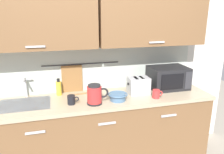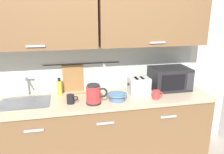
{
  "view_description": "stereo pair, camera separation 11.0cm",
  "coord_description": "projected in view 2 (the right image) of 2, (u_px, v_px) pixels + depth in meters",
  "views": [
    {
      "loc": [
        -0.47,
        -1.97,
        1.82
      ],
      "look_at": [
        0.14,
        0.33,
        1.12
      ],
      "focal_mm": 35.56,
      "sensor_mm": 36.0,
      "label": 1
    },
    {
      "loc": [
        -0.36,
        -1.99,
        1.82
      ],
      "look_at": [
        0.14,
        0.33,
        1.12
      ],
      "focal_mm": 35.56,
      "sensor_mm": 36.0,
      "label": 2
    }
  ],
  "objects": [
    {
      "name": "microwave",
      "position": [
        170.0,
        78.0,
        2.72
      ],
      "size": [
        0.46,
        0.35,
        0.27
      ],
      "color": "black",
      "rests_on": "counter_unit"
    },
    {
      "name": "dish_soap_bottle",
      "position": [
        59.0,
        87.0,
        2.55
      ],
      "size": [
        0.06,
        0.06,
        0.2
      ],
      "color": "yellow",
      "rests_on": "counter_unit"
    },
    {
      "name": "mug_near_sink",
      "position": [
        71.0,
        99.0,
        2.3
      ],
      "size": [
        0.12,
        0.08,
        0.09
      ],
      "color": "black",
      "rests_on": "counter_unit"
    },
    {
      "name": "mixing_bowl",
      "position": [
        117.0,
        96.0,
        2.38
      ],
      "size": [
        0.21,
        0.21,
        0.08
      ],
      "color": "#4C7093",
      "rests_on": "counter_unit"
    },
    {
      "name": "toaster",
      "position": [
        139.0,
        86.0,
        2.57
      ],
      "size": [
        0.26,
        0.17,
        0.19
      ],
      "color": "#B7BABF",
      "rests_on": "counter_unit"
    },
    {
      "name": "sink_faucet",
      "position": [
        27.0,
        84.0,
        2.49
      ],
      "size": [
        0.09,
        0.17,
        0.22
      ],
      "color": "#B2B5BA",
      "rests_on": "counter_unit"
    },
    {
      "name": "mug_by_kettle",
      "position": [
        156.0,
        95.0,
        2.43
      ],
      "size": [
        0.12,
        0.08,
        0.09
      ],
      "color": "red",
      "rests_on": "counter_unit"
    },
    {
      "name": "wooden_spoon",
      "position": [
        87.0,
        93.0,
        2.61
      ],
      "size": [
        0.28,
        0.08,
        0.01
      ],
      "color": "#9E7042",
      "rests_on": "counter_unit"
    },
    {
      "name": "electric_kettle",
      "position": [
        94.0,
        94.0,
        2.29
      ],
      "size": [
        0.23,
        0.16,
        0.21
      ],
      "color": "black",
      "rests_on": "counter_unit"
    },
    {
      "name": "counter_unit",
      "position": [
        100.0,
        133.0,
        2.6
      ],
      "size": [
        2.53,
        0.64,
        0.9
      ],
      "color": "brown",
      "rests_on": "ground"
    },
    {
      "name": "back_wall_assembly",
      "position": [
        96.0,
        39.0,
        2.52
      ],
      "size": [
        3.7,
        0.41,
        2.5
      ],
      "color": "silver",
      "rests_on": "ground"
    }
  ]
}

